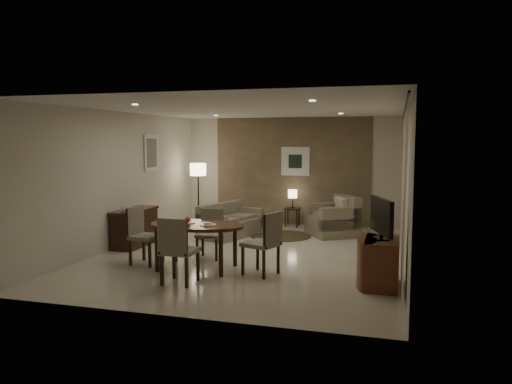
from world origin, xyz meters
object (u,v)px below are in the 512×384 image
(chair_far, at_px, (209,234))
(tv_cabinet, at_px, (382,263))
(chair_near, at_px, (180,250))
(console_desk, at_px, (135,228))
(chair_left, at_px, (146,236))
(chair_right, at_px, (261,243))
(floor_lamp, at_px, (198,195))
(armchair, at_px, (332,216))
(dining_table, at_px, (197,247))
(side_table, at_px, (292,217))
(sofa, at_px, (231,220))

(chair_far, bearing_deg, tv_cabinet, -22.02)
(chair_near, bearing_deg, chair_far, -83.18)
(console_desk, distance_m, chair_left, 1.58)
(chair_right, relative_size, floor_lamp, 0.65)
(chair_near, relative_size, armchair, 1.01)
(dining_table, distance_m, chair_near, 0.86)
(chair_near, relative_size, chair_far, 1.13)
(chair_right, xyz_separation_m, side_table, (-0.42, 4.50, -0.28))
(console_desk, height_order, sofa, console_desk)
(sofa, distance_m, armchair, 2.26)
(armchair, bearing_deg, console_desk, -92.25)
(sofa, bearing_deg, side_table, -15.08)
(sofa, relative_size, side_table, 3.33)
(console_desk, height_order, armchair, armchair)
(dining_table, xyz_separation_m, sofa, (-0.36, 2.84, -0.01))
(chair_near, distance_m, armchair, 4.68)
(chair_far, xyz_separation_m, chair_left, (-0.90, -0.68, 0.05))
(dining_table, bearing_deg, armchair, 62.98)
(chair_left, bearing_deg, chair_near, -124.64)
(dining_table, bearing_deg, sofa, 97.23)
(chair_near, distance_m, sofa, 3.72)
(dining_table, relative_size, chair_right, 1.58)
(chair_right, height_order, armchair, chair_right)
(chair_left, relative_size, chair_right, 0.96)
(chair_near, bearing_deg, side_table, -95.05)
(floor_lamp, bearing_deg, chair_right, -55.63)
(console_desk, relative_size, tv_cabinet, 1.33)
(console_desk, relative_size, dining_table, 0.75)
(floor_lamp, bearing_deg, sofa, -40.81)
(tv_cabinet, relative_size, floor_lamp, 0.58)
(tv_cabinet, height_order, chair_near, chair_near)
(chair_near, bearing_deg, floor_lamp, -69.18)
(dining_table, bearing_deg, console_desk, 145.09)
(armchair, distance_m, floor_lamp, 3.41)
(sofa, distance_m, side_table, 1.93)
(chair_far, xyz_separation_m, chair_right, (1.18, -0.78, 0.06))
(tv_cabinet, distance_m, sofa, 4.51)
(chair_right, bearing_deg, console_desk, -94.62)
(side_table, xyz_separation_m, floor_lamp, (-2.27, -0.56, 0.55))
(armchair, distance_m, side_table, 1.47)
(floor_lamp, bearing_deg, chair_far, -64.34)
(side_table, bearing_deg, chair_left, -110.61)
(tv_cabinet, bearing_deg, sofa, 137.99)
(tv_cabinet, bearing_deg, side_table, 116.36)
(sofa, bearing_deg, chair_left, -174.27)
(dining_table, height_order, chair_left, chair_left)
(dining_table, relative_size, sofa, 1.04)
(chair_far, relative_size, chair_right, 0.88)
(chair_far, bearing_deg, side_table, 73.15)
(tv_cabinet, height_order, sofa, sofa)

